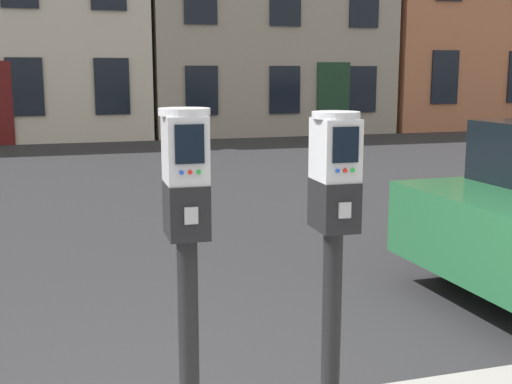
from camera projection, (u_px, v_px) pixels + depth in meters
parking_meter_near_kerb at (186, 221)px, 2.82m from camera, size 0.22×0.25×1.54m
parking_meter_twin_adjacent at (334, 215)px, 3.01m from camera, size 0.22×0.25×1.52m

